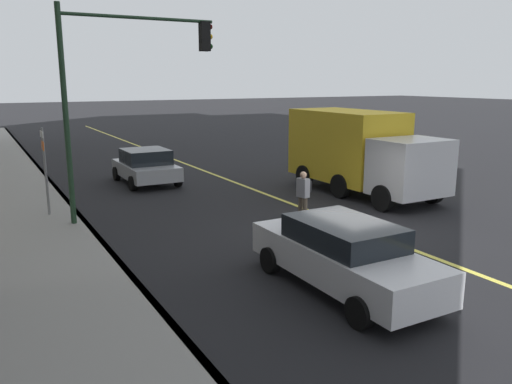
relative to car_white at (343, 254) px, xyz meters
The scene contains 10 objects.
ground 4.65m from the car_white, 44.52° to the right, with size 200.00×200.00×0.00m, color black.
sidewalk_slab 6.32m from the car_white, 58.66° to the left, with size 80.00×3.32×0.15m, color gray.
curb_edge 5.05m from the car_white, 49.21° to the left, with size 80.00×0.16×0.15m, color slate.
lane_stripe_center 4.65m from the car_white, 44.52° to the right, with size 80.00×0.16×0.01m, color #D8CC4C.
car_white is the anchor object (origin of this frame).
car_silver 13.10m from the car_white, ahead, with size 3.87×2.11×1.47m.
truck_yellow 9.76m from the car_white, 41.94° to the right, with size 6.76×2.62×3.15m.
pedestrian_with_backpack 5.31m from the car_white, 25.35° to the right, with size 0.41×0.41×1.58m.
traffic_light_mast 8.70m from the car_white, 17.77° to the left, with size 0.28×4.71×6.42m.
street_sign_post 10.14m from the car_white, 27.18° to the left, with size 0.60×0.08×2.89m.
Camera 1 is at (-11.26, 9.74, 4.32)m, focal length 35.97 mm.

